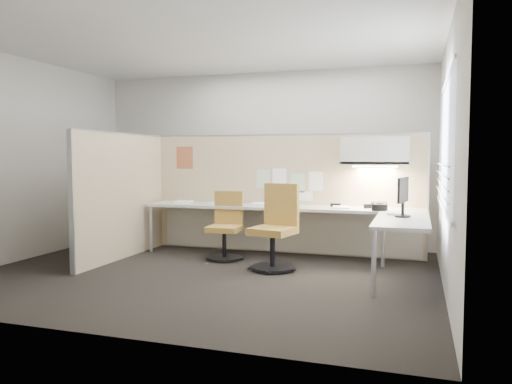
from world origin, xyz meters
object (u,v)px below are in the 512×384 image
(chair_right, at_px, (276,230))
(monitor, at_px, (403,194))
(desk, at_px, (301,217))
(phone, at_px, (379,206))
(chair_left, at_px, (226,228))

(chair_right, relative_size, monitor, 2.33)
(chair_right, distance_m, monitor, 1.63)
(desk, xyz_separation_m, phone, (1.05, -0.01, 0.18))
(desk, bearing_deg, phone, -0.81)
(monitor, bearing_deg, chair_right, 99.69)
(phone, bearing_deg, chair_right, -160.12)
(chair_left, bearing_deg, desk, 10.39)
(monitor, height_order, phone, monitor)
(monitor, relative_size, phone, 2.00)
(chair_left, bearing_deg, phone, 3.29)
(phone, bearing_deg, chair_left, 179.18)
(desk, height_order, chair_right, chair_right)
(chair_left, distance_m, monitor, 2.49)
(chair_right, height_order, phone, chair_right)
(desk, height_order, monitor, monitor)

